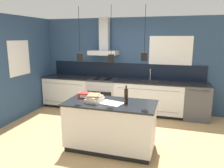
{
  "coord_description": "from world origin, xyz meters",
  "views": [
    {
      "loc": [
        1.45,
        -4.05,
        2.09
      ],
      "look_at": [
        0.08,
        0.49,
        1.05
      ],
      "focal_mm": 35.0,
      "sensor_mm": 36.0,
      "label": 1
    }
  ],
  "objects_px": {
    "bottle_on_island": "(126,96)",
    "book_stack": "(94,99)",
    "oven_range": "(103,94)",
    "red_supply_box": "(85,95)",
    "dishwasher": "(197,102)"
  },
  "relations": [
    {
      "from": "bottle_on_island",
      "to": "book_stack",
      "type": "bearing_deg",
      "value": -170.09
    },
    {
      "from": "book_stack",
      "to": "dishwasher",
      "type": "bearing_deg",
      "value": 48.19
    },
    {
      "from": "oven_range",
      "to": "bottle_on_island",
      "type": "height_order",
      "value": "bottle_on_island"
    },
    {
      "from": "bottle_on_island",
      "to": "book_stack",
      "type": "distance_m",
      "value": 0.58
    },
    {
      "from": "dishwasher",
      "to": "oven_range",
      "type": "bearing_deg",
      "value": -179.9
    },
    {
      "from": "bottle_on_island",
      "to": "book_stack",
      "type": "relative_size",
      "value": 0.87
    },
    {
      "from": "oven_range",
      "to": "dishwasher",
      "type": "relative_size",
      "value": 1.0
    },
    {
      "from": "dishwasher",
      "to": "bottle_on_island",
      "type": "distance_m",
      "value": 2.56
    },
    {
      "from": "oven_range",
      "to": "dishwasher",
      "type": "distance_m",
      "value": 2.54
    },
    {
      "from": "oven_range",
      "to": "red_supply_box",
      "type": "relative_size",
      "value": 3.97
    },
    {
      "from": "dishwasher",
      "to": "red_supply_box",
      "type": "bearing_deg",
      "value": -138.72
    },
    {
      "from": "oven_range",
      "to": "bottle_on_island",
      "type": "xyz_separation_m",
      "value": [
        1.16,
        -2.07,
        0.59
      ]
    },
    {
      "from": "oven_range",
      "to": "book_stack",
      "type": "xyz_separation_m",
      "value": [
        0.59,
        -2.17,
        0.52
      ]
    },
    {
      "from": "book_stack",
      "to": "red_supply_box",
      "type": "xyz_separation_m",
      "value": [
        -0.28,
        0.22,
        -0.02
      ]
    },
    {
      "from": "oven_range",
      "to": "book_stack",
      "type": "distance_m",
      "value": 2.31
    }
  ]
}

